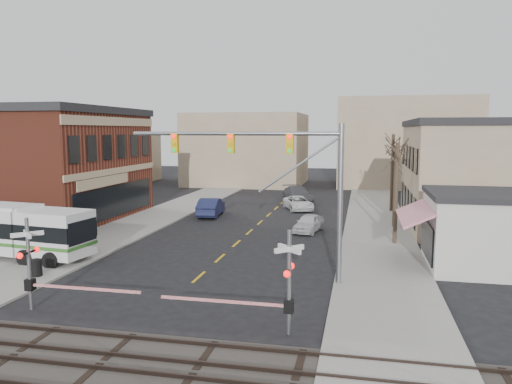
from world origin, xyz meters
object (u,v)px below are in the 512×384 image
car_b (211,207)px  car_d (298,194)px  trash_bin (36,268)px  pedestrian_far (90,230)px  rr_crossing_east (278,283)px  traffic_signal_mast (281,168)px  pedestrian_near (46,245)px  transit_bus (1,229)px  car_c (298,203)px  car_a (309,223)px  rr_crossing_west (38,265)px

car_b → car_d: bearing=-128.0°
trash_bin → pedestrian_far: size_ratio=0.59×
rr_crossing_east → car_b: 26.65m
car_d → car_b: bearing=-144.8°
trash_bin → car_d: 32.10m
traffic_signal_mast → pedestrian_near: (-13.93, 0.72, -4.74)m
transit_bus → car_b: (8.06, 16.72, -0.92)m
trash_bin → car_d: (9.76, 30.58, 0.28)m
rr_crossing_east → car_b: size_ratio=1.12×
car_c → car_b: bearing=-166.8°
traffic_signal_mast → car_a: traffic_signal_mast is taller
rr_crossing_west → trash_bin: 5.34m
car_b → traffic_signal_mast: bearing=111.3°
transit_bus → pedestrian_far: transit_bus is taller
traffic_signal_mast → car_b: traffic_signal_mast is taller
trash_bin → pedestrian_near: size_ratio=0.47×
car_c → traffic_signal_mast: bearing=-107.5°
transit_bus → pedestrian_near: transit_bus is taller
car_b → car_d: size_ratio=0.87×
car_a → pedestrian_far: size_ratio=2.64×
car_a → car_c: car_a is taller
traffic_signal_mast → trash_bin: 13.72m
transit_bus → car_d: transit_bus is taller
trash_bin → car_d: bearing=72.3°
rr_crossing_west → car_d: 35.32m
pedestrian_near → trash_bin: bearing=-169.2°
rr_crossing_west → car_d: size_ratio=0.98×
car_a → pedestrian_far: pedestrian_far is taller
car_a → transit_bus: bearing=-134.8°
traffic_signal_mast → car_c: size_ratio=2.31×
car_d → pedestrian_far: car_d is taller
car_c → rr_crossing_east: bearing=-106.8°
rr_crossing_west → car_c: rr_crossing_west is taller
traffic_signal_mast → car_a: (0.09, 12.82, -5.12)m
car_a → car_d: size_ratio=0.68×
traffic_signal_mast → pedestrian_far: (-14.21, 5.98, -4.92)m
trash_bin → car_a: 19.57m
car_a → trash_bin: bearing=-118.4°
car_a → car_b: (-9.36, 5.20, 0.15)m
car_b → car_c: bearing=-150.3°
car_a → pedestrian_near: (-14.02, -12.10, 0.38)m
rr_crossing_west → car_b: rr_crossing_west is taller
rr_crossing_east → pedestrian_far: 19.72m
rr_crossing_east → pedestrian_far: bearing=140.5°
traffic_signal_mast → pedestrian_far: 16.18m
transit_bus → rr_crossing_west: 10.96m
car_c → car_d: (-0.73, 5.20, 0.18)m
car_c → pedestrian_far: (-12.20, -17.24, 0.21)m
rr_crossing_west → trash_bin: rr_crossing_west is taller
rr_crossing_west → pedestrian_far: rr_crossing_west is taller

